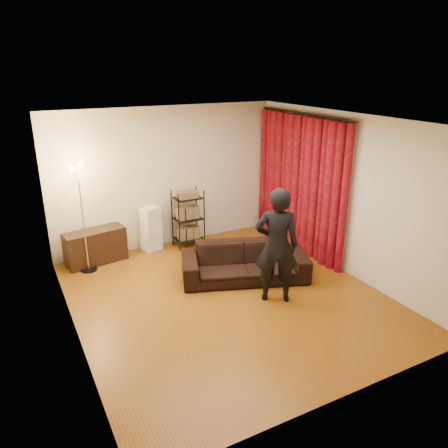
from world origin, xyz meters
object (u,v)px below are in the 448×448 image
media_cabinet (96,247)px  wire_shelf (188,219)px  storage_boxes (151,229)px  floor_lamp (83,218)px  person (277,245)px  sofa (245,262)px

media_cabinet → wire_shelf: (1.79, -0.08, 0.27)m
storage_boxes → floor_lamp: floor_lamp is taller
storage_boxes → wire_shelf: bearing=-12.9°
person → floor_lamp: floor_lamp is taller
floor_lamp → sofa: bearing=-34.4°
floor_lamp → storage_boxes: bearing=15.1°
sofa → wire_shelf: (-0.28, 1.74, 0.27)m
person → storage_boxes: (-1.06, 2.69, -0.46)m
storage_boxes → wire_shelf: (0.71, -0.16, 0.15)m
storage_boxes → floor_lamp: size_ratio=0.44×
person → wire_shelf: (-0.35, 2.52, -0.32)m
person → storage_boxes: bearing=-37.1°
sofa → storage_boxes: size_ratio=2.41×
sofa → person: size_ratio=1.17×
storage_boxes → person: bearing=-68.4°
sofa → floor_lamp: 2.83m
wire_shelf → floor_lamp: size_ratio=0.59×
wire_shelf → floor_lamp: (-1.99, -0.18, 0.39)m
person → storage_boxes: person is taller
storage_boxes → floor_lamp: bearing=-164.9°
storage_boxes → sofa: bearing=-62.4°
sofa → wire_shelf: 1.78m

